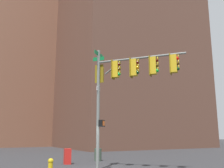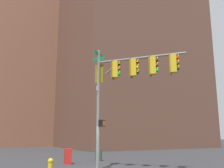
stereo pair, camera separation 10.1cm
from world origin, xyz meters
name	(u,v)px [view 1 (the left image)]	position (x,y,z in m)	size (l,w,h in m)	color
signal_pole_assembly	(126,77)	(-1.11, 0.90, 5.34)	(3.91, 4.56, 7.22)	slate
fire_hydrant	(50,167)	(3.13, 0.73, 0.47)	(0.34, 0.26, 0.87)	gold
litter_bin	(98,155)	(-2.27, -5.12, 0.47)	(0.56, 0.56, 0.95)	#384738
newspaper_box	(67,156)	(0.59, -4.10, 0.53)	(0.44, 0.56, 1.05)	red
building_brick_nearside	(129,14)	(-17.49, -23.62, 24.36)	(22.90, 17.38, 48.72)	brown
building_brick_midblock	(14,30)	(0.67, -39.81, 23.46)	(20.98, 17.25, 46.92)	brown
building_glass_tower	(14,1)	(-1.15, -59.20, 40.21)	(32.17, 32.04, 80.42)	#7A99B2
building_brick_farside	(125,60)	(-34.95, -52.83, 25.66)	(17.72, 14.14, 51.31)	brown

